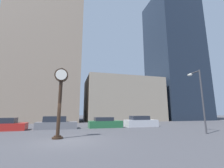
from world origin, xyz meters
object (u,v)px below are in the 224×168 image
car_green (105,123)px  car_red (6,125)px  street_lamp_right (198,90)px  car_grey (56,124)px  street_clock (60,92)px  car_silver (141,122)px

car_green → car_red: bearing=-178.1°
car_red → street_lamp_right: bearing=-24.1°
car_red → car_grey: (4.96, 0.41, 0.05)m
street_clock → street_lamp_right: 12.47m
street_clock → car_grey: size_ratio=1.17×
car_green → car_silver: bearing=0.1°
street_clock → car_red: bearing=130.4°
car_red → car_silver: size_ratio=0.91×
car_silver → car_green: bearing=179.5°
street_clock → car_grey: street_clock is taller
car_red → car_green: bearing=-0.5°
car_red → street_lamp_right: 19.73m
car_red → street_lamp_right: (18.11, -7.06, 3.39)m
car_grey → car_green: car_grey is taller
street_clock → car_grey: bearing=95.6°
street_lamp_right → car_red: bearing=158.7°
car_silver → car_grey: bearing=179.3°
car_green → street_lamp_right: size_ratio=0.71×
car_grey → car_green: size_ratio=1.08×
street_clock → car_silver: 12.57m
street_clock → car_red: (-5.66, 6.65, -2.81)m
car_green → street_lamp_right: bearing=-45.8°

